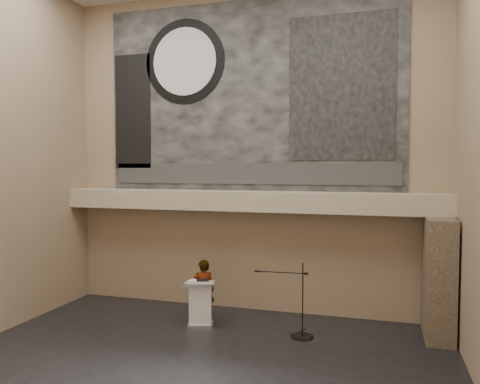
% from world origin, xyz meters
% --- Properties ---
extents(floor, '(10.00, 10.00, 0.00)m').
position_xyz_m(floor, '(0.00, 0.00, 0.00)').
color(floor, black).
rests_on(floor, ground).
extents(wall_back, '(10.00, 0.02, 8.50)m').
position_xyz_m(wall_back, '(0.00, 4.00, 4.25)').
color(wall_back, '#8E775A').
rests_on(wall_back, floor).
extents(wall_front, '(10.00, 0.02, 8.50)m').
position_xyz_m(wall_front, '(0.00, -4.00, 4.25)').
color(wall_front, '#8E775A').
rests_on(wall_front, floor).
extents(soffit, '(10.00, 0.80, 0.50)m').
position_xyz_m(soffit, '(0.00, 3.60, 2.95)').
color(soffit, tan).
rests_on(soffit, wall_back).
extents(sprinkler_left, '(0.04, 0.04, 0.06)m').
position_xyz_m(sprinkler_left, '(-1.60, 3.55, 2.67)').
color(sprinkler_left, '#B2893D').
rests_on(sprinkler_left, soffit).
extents(sprinkler_right, '(0.04, 0.04, 0.06)m').
position_xyz_m(sprinkler_right, '(1.90, 3.55, 2.67)').
color(sprinkler_right, '#B2893D').
rests_on(sprinkler_right, soffit).
extents(banner, '(8.00, 0.05, 5.00)m').
position_xyz_m(banner, '(0.00, 3.97, 5.70)').
color(banner, black).
rests_on(banner, wall_back).
extents(banner_text_strip, '(7.76, 0.02, 0.55)m').
position_xyz_m(banner_text_strip, '(0.00, 3.93, 3.65)').
color(banner_text_strip, '#2C2C2C').
rests_on(banner_text_strip, banner).
extents(banner_clock_rim, '(2.30, 0.02, 2.30)m').
position_xyz_m(banner_clock_rim, '(-1.80, 3.93, 6.70)').
color(banner_clock_rim, black).
rests_on(banner_clock_rim, banner).
extents(banner_clock_face, '(1.84, 0.02, 1.84)m').
position_xyz_m(banner_clock_face, '(-1.80, 3.91, 6.70)').
color(banner_clock_face, silver).
rests_on(banner_clock_face, banner).
extents(banner_building_print, '(2.60, 0.02, 3.60)m').
position_xyz_m(banner_building_print, '(2.40, 3.93, 5.80)').
color(banner_building_print, black).
rests_on(banner_building_print, banner).
extents(banner_brick_print, '(1.10, 0.02, 3.20)m').
position_xyz_m(banner_brick_print, '(-3.40, 3.93, 5.40)').
color(banner_brick_print, black).
rests_on(banner_brick_print, banner).
extents(stone_pier, '(0.60, 1.40, 2.70)m').
position_xyz_m(stone_pier, '(4.65, 3.15, 1.35)').
color(stone_pier, '#45382A').
rests_on(stone_pier, floor).
extents(lectern, '(0.78, 0.65, 1.13)m').
position_xyz_m(lectern, '(-0.73, 2.32, 0.55)').
color(lectern, silver).
rests_on(lectern, floor).
extents(binder, '(0.35, 0.32, 0.04)m').
position_xyz_m(binder, '(-0.67, 2.31, 1.12)').
color(binder, black).
rests_on(binder, lectern).
extents(papers, '(0.25, 0.33, 0.00)m').
position_xyz_m(papers, '(-0.88, 2.29, 1.10)').
color(papers, white).
rests_on(papers, lectern).
extents(speaker_person, '(0.66, 0.57, 1.54)m').
position_xyz_m(speaker_person, '(-0.80, 2.69, 0.77)').
color(speaker_person, silver).
rests_on(speaker_person, floor).
extents(mic_stand, '(1.35, 0.52, 1.68)m').
position_xyz_m(mic_stand, '(1.70, 2.31, 0.24)').
color(mic_stand, black).
rests_on(mic_stand, floor).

